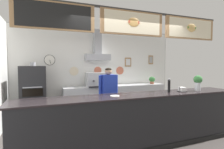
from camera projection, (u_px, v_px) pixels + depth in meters
name	position (u px, v px, depth m)	size (l,w,h in m)	color
ground_plane	(129.00, 138.00, 3.87)	(6.54, 6.54, 0.00)	#3F3A38
back_wall_assembly	(99.00, 68.00, 5.83)	(5.45, 2.63, 2.80)	gray
service_counter	(138.00, 120.00, 3.48)	(4.59, 0.66, 1.04)	black
back_prep_counter	(116.00, 100.00, 5.85)	(3.43, 0.53, 0.93)	#B7BABF
pizza_oven	(34.00, 95.00, 4.78)	(0.64, 0.73, 1.68)	#232326
shop_worker	(108.00, 96.00, 4.45)	(0.53, 0.26, 1.54)	#232328
espresso_machine	(95.00, 80.00, 5.53)	(0.58, 0.51, 0.44)	#B7BABF
potted_basil	(112.00, 82.00, 5.76)	(0.15, 0.15, 0.21)	beige
potted_sage	(152.00, 80.00, 6.29)	(0.22, 0.22, 0.26)	#9E563D
condiment_plate	(115.00, 96.00, 3.25)	(0.17, 0.17, 0.01)	white
pepper_grinder	(169.00, 85.00, 3.70)	(0.06, 0.06, 0.30)	black
basil_vase	(198.00, 82.00, 3.93)	(0.18, 0.18, 0.34)	silver
napkin_holder	(182.00, 90.00, 3.82)	(0.16, 0.15, 0.11)	#262628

